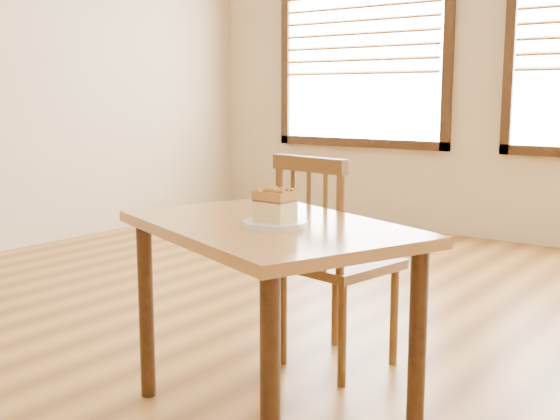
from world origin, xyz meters
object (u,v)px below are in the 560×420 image
(cafe_table_main, at_px, (269,254))
(plate, at_px, (275,224))
(cake_slice, at_px, (274,203))
(cafe_chair_main, at_px, (333,261))

(cafe_table_main, distance_m, plate, 0.14)
(plate, xyz_separation_m, cake_slice, (-0.00, -0.00, 0.07))
(cafe_table_main, bearing_deg, plate, -16.53)
(cafe_table_main, xyz_separation_m, cake_slice, (0.06, -0.05, 0.19))
(cafe_chair_main, distance_m, cake_slice, 0.74)
(plate, bearing_deg, cake_slice, -109.07)
(cafe_table_main, xyz_separation_m, cafe_chair_main, (-0.11, 0.59, -0.15))
(plate, height_order, cake_slice, cake_slice)
(plate, bearing_deg, cafe_chair_main, 104.61)
(cafe_table_main, bearing_deg, cake_slice, -18.10)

